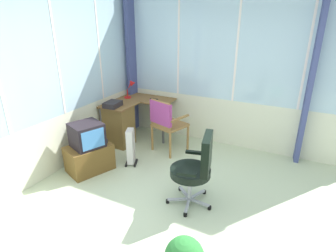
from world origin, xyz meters
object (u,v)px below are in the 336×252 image
(tv_on_stand, at_px, (89,150))
(desk_lamp, at_px, (132,86))
(tv_remote, at_px, (154,99))
(space_heater, at_px, (131,146))
(wooden_armchair, at_px, (165,120))
(office_chair, at_px, (197,166))
(desk, at_px, (121,123))
(paper_tray, at_px, (113,104))

(tv_on_stand, bearing_deg, desk_lamp, 7.66)
(tv_remote, bearing_deg, space_heater, -172.04)
(wooden_armchair, height_order, office_chair, office_chair)
(desk_lamp, bearing_deg, tv_remote, -86.01)
(desk, height_order, paper_tray, paper_tray)
(desk_lamp, xyz_separation_m, tv_remote, (0.03, -0.46, -0.20))
(space_heater, bearing_deg, tv_remote, 9.64)
(paper_tray, distance_m, space_heater, 0.87)
(desk_lamp, relative_size, space_heater, 0.56)
(tv_remote, bearing_deg, desk_lamp, 92.31)
(desk, height_order, space_heater, desk)
(desk_lamp, height_order, tv_remote, desk_lamp)
(desk, height_order, desk_lamp, desk_lamp)
(wooden_armchair, bearing_deg, office_chair, -137.14)
(tv_remote, distance_m, space_heater, 1.18)
(paper_tray, distance_m, office_chair, 2.12)
(desk, bearing_deg, paper_tray, 167.70)
(tv_remote, xyz_separation_m, tv_on_stand, (-1.54, 0.26, -0.42))
(wooden_armchair, bearing_deg, tv_remote, 44.61)
(desk, height_order, office_chair, office_chair)
(office_chair, xyz_separation_m, space_heater, (0.49, 1.30, -0.24))
(office_chair, bearing_deg, tv_remote, 43.42)
(wooden_armchair, relative_size, space_heater, 1.59)
(desk, xyz_separation_m, space_heater, (-0.54, -0.58, -0.10))
(desk_lamp, relative_size, tv_remote, 2.22)
(tv_on_stand, xyz_separation_m, space_heater, (0.47, -0.44, -0.04))
(tv_on_stand, bearing_deg, space_heater, -43.64)
(desk, relative_size, paper_tray, 3.69)
(desk_lamp, height_order, office_chair, desk_lamp)
(tv_remote, relative_size, wooden_armchair, 0.16)
(paper_tray, xyz_separation_m, office_chair, (-0.88, -1.91, -0.26))
(wooden_armchair, distance_m, office_chair, 1.47)
(desk_lamp, height_order, paper_tray, desk_lamp)
(paper_tray, height_order, office_chair, office_chair)
(tv_remote, distance_m, tv_on_stand, 1.62)
(desk, bearing_deg, tv_on_stand, -172.50)
(office_chair, distance_m, space_heater, 1.41)
(wooden_armchair, height_order, tv_on_stand, wooden_armchair)
(paper_tray, height_order, tv_on_stand, paper_tray)
(space_heater, bearing_deg, office_chair, -110.69)
(paper_tray, distance_m, tv_on_stand, 0.98)
(desk_lamp, bearing_deg, desk, -172.02)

